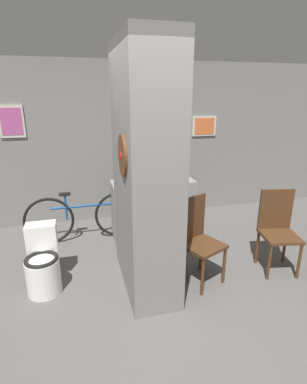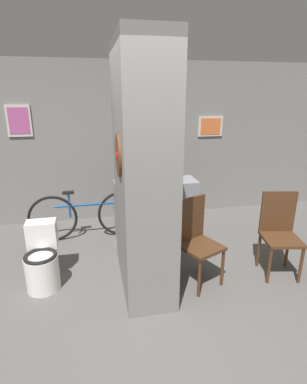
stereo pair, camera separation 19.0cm
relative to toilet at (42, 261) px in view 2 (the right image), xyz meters
name	(u,v)px [view 2 (the right image)]	position (x,y,z in m)	size (l,w,h in m)	color
ground_plane	(158,315)	(1.16, -0.74, -0.31)	(14.00, 14.00, 0.00)	#5B5956
wall_back	(124,143)	(1.16, 1.89, 1.00)	(8.00, 0.09, 2.60)	gray
pillar_center	(142,173)	(1.13, -0.13, 0.99)	(0.54, 1.22, 2.60)	gray
counter_shelf	(156,209)	(1.51, 0.96, 0.13)	(1.21, 0.44, 0.88)	gray
toilet	(42,261)	(0.00, 0.00, 0.00)	(0.37, 0.53, 0.71)	white
chair_near_pillar	(196,238)	(1.72, -0.24, 0.24)	(0.55, 0.55, 1.00)	#4C2D19
chair_by_doorway	(280,230)	(2.76, -0.26, 0.24)	(0.49, 0.49, 1.00)	#4C2D19
bicycle	(88,215)	(0.50, 1.11, 0.06)	(1.71, 0.42, 0.76)	black
bottle_tall	(170,172)	(1.73, 0.98, 0.69)	(0.09, 0.09, 0.32)	#19598C
bottle_short	(164,176)	(1.61, 0.90, 0.66)	(0.06, 0.06, 0.22)	#267233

